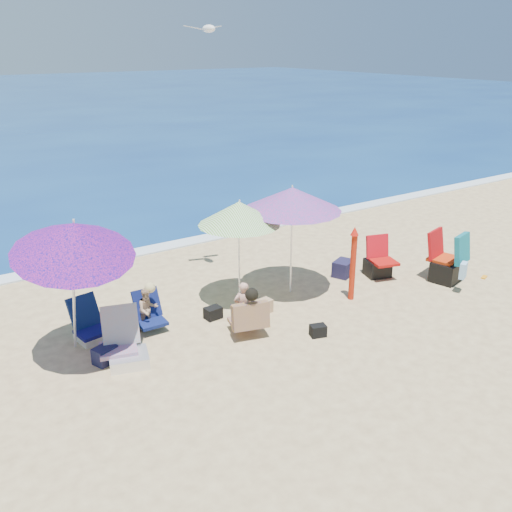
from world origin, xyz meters
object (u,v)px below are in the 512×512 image
person_left (148,309)px  seagull (208,29)px  umbrella_blue (73,239)px  furled_umbrella (353,260)px  chair_navy (91,328)px  chair_rainbow (125,349)px  camp_chair_left (378,264)px  camp_chair_right (448,264)px  umbrella_striped (239,213)px  umbrella_turquoise (292,199)px  person_center (246,310)px

person_left → seagull: 5.02m
umbrella_blue → furled_umbrella: 5.12m
chair_navy → chair_rainbow: 1.00m
umbrella_blue → camp_chair_left: size_ratio=2.81×
chair_navy → camp_chair_right: bearing=-13.7°
chair_rainbow → camp_chair_left: camp_chair_left is taller
furled_umbrella → chair_rainbow: 4.50m
furled_umbrella → chair_navy: furled_umbrella is taller
chair_rainbow → umbrella_striped: bearing=17.7°
umbrella_blue → person_left: bearing=18.9°
umbrella_turquoise → chair_navy: bearing=175.7°
person_left → camp_chair_left: bearing=-5.3°
umbrella_turquoise → camp_chair_right: bearing=-24.9°
umbrella_turquoise → camp_chair_right: size_ratio=1.94×
umbrella_turquoise → camp_chair_right: (2.98, -1.38, -1.50)m
furled_umbrella → camp_chair_right: furled_umbrella is taller
camp_chair_right → umbrella_blue: bearing=171.7°
umbrella_blue → chair_rainbow: 1.88m
camp_chair_right → person_left: camp_chair_right is taller
umbrella_blue → chair_navy: 1.94m
chair_navy → camp_chair_left: camp_chair_left is taller
chair_navy → chair_rainbow: (0.21, -0.98, 0.03)m
chair_rainbow → camp_chair_right: size_ratio=0.85×
seagull → camp_chair_right: bearing=-33.5°
umbrella_striped → seagull: size_ratio=2.68×
chair_navy → camp_chair_right: size_ratio=0.65×
umbrella_turquoise → furled_umbrella: umbrella_turquoise is taller
umbrella_striped → chair_rainbow: 3.15m
person_center → person_left: size_ratio=1.07×
umbrella_striped → umbrella_blue: 3.15m
umbrella_blue → camp_chair_left: bearing=-0.4°
chair_rainbow → seagull: 5.71m
umbrella_turquoise → person_center: (-1.67, -1.00, -1.45)m
furled_umbrella → camp_chair_left: bearing=23.4°
umbrella_striped → person_center: (-0.59, -1.15, -1.31)m
umbrella_striped → seagull: 3.29m
umbrella_blue → chair_navy: (0.28, 0.64, -1.81)m
camp_chair_left → camp_chair_right: bearing=-45.7°
furled_umbrella → camp_chair_left: size_ratio=1.68×
camp_chair_right → umbrella_turquoise: bearing=155.1°
person_center → seagull: (0.67, 2.25, 4.41)m
chair_rainbow → umbrella_turquoise: bearing=10.5°
chair_navy → seagull: seagull is taller
umbrella_striped → person_center: size_ratio=2.20×
umbrella_striped → furled_umbrella: size_ratio=1.37×
umbrella_striped → chair_navy: umbrella_striped is taller
camp_chair_right → seagull: seagull is taller
camp_chair_left → umbrella_striped: bearing=170.1°
person_left → person_center: bearing=-39.5°
umbrella_striped → person_left: (-1.89, -0.07, -1.36)m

